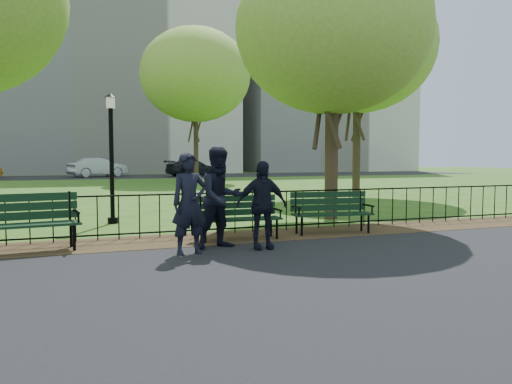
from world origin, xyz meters
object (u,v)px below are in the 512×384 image
object	(u,v)px
sedan_silver	(98,167)
tree_mid_e	(358,47)
lamppost	(111,153)
person_right	(262,205)
person_left	(189,204)
park_bench_right_a	(331,208)
park_bench_main	(230,212)
tree_far_e	(195,75)
tree_near_e	(333,31)
sedan_dark	(194,168)
person_mid	(221,198)
park_bench_left_a	(19,216)

from	to	relation	value
sedan_silver	tree_mid_e	bearing A→B (deg)	175.97
lamppost	person_right	distance (m)	5.12
person_left	sedan_silver	distance (m)	34.94
park_bench_right_a	tree_mid_e	distance (m)	11.92
park_bench_main	sedan_silver	xyz separation A→B (m)	(-0.76, 33.84, 0.22)
park_bench_main	tree_far_e	world-z (taller)	tree_far_e
tree_near_e	sedan_silver	xyz separation A→B (m)	(-4.32, 31.45, -4.10)
tree_near_e	tree_mid_e	world-z (taller)	tree_mid_e
tree_mid_e	person_left	size ratio (longest dim) A/B	5.22
park_bench_main	sedan_dark	size ratio (longest dim) A/B	0.35
park_bench_main	lamppost	distance (m)	4.12
person_mid	sedan_silver	distance (m)	34.59
park_bench_left_a	tree_near_e	xyz separation A→B (m)	(7.29, 2.33, 4.27)
park_bench_right_a	sedan_dark	distance (m)	32.83
tree_mid_e	sedan_silver	bearing A→B (deg)	109.83
person_right	sedan_dark	size ratio (longest dim) A/B	0.32
person_mid	person_right	xyz separation A→B (m)	(0.65, -0.34, -0.12)
person_mid	sedan_dark	distance (m)	34.15
person_left	person_right	distance (m)	1.30
tree_mid_e	sedan_silver	xyz separation A→B (m)	(-9.04, 25.07, -5.34)
park_bench_left_a	person_left	world-z (taller)	person_left
tree_mid_e	sedan_dark	world-z (taller)	tree_mid_e
park_bench_main	park_bench_right_a	bearing A→B (deg)	4.26
tree_near_e	tree_far_e	xyz separation A→B (m)	(1.38, 20.78, 2.12)
tree_mid_e	tree_far_e	xyz separation A→B (m)	(-3.34, 14.39, 0.87)
lamppost	tree_far_e	distance (m)	21.54
park_bench_main	park_bench_left_a	size ratio (longest dim) A/B	0.85
person_right	sedan_silver	bearing A→B (deg)	97.24
sedan_silver	person_left	bearing A→B (deg)	155.66
tree_far_e	person_right	bearing A→B (deg)	-100.95
park_bench_right_a	tree_mid_e	xyz separation A→B (m)	(5.99, 8.66, 5.58)
person_right	sedan_dark	world-z (taller)	person_right
park_bench_main	person_mid	xyz separation A→B (m)	(-0.40, -0.74, 0.34)
person_left	sedan_dark	world-z (taller)	person_left
lamppost	person_left	size ratio (longest dim) A/B	1.88
park_bench_right_a	person_mid	distance (m)	2.85
person_mid	tree_far_e	bearing A→B (deg)	64.44
person_right	sedan_dark	bearing A→B (deg)	84.26
person_left	tree_near_e	bearing A→B (deg)	29.17
person_left	sedan_silver	xyz separation A→B (m)	(0.29, 34.94, -0.07)
person_left	person_mid	distance (m)	0.74
park_bench_main	lamppost	bearing A→B (deg)	121.02
tree_mid_e	person_left	distance (m)	14.57
tree_near_e	person_right	size ratio (longest dim) A/B	4.54
tree_near_e	tree_far_e	size ratio (longest dim) A/B	0.70
tree_near_e	sedan_dark	distance (m)	30.70
park_bench_main	tree_near_e	xyz separation A→B (m)	(3.56, 2.38, 4.32)
park_bench_left_a	sedan_dark	bearing A→B (deg)	64.09
park_bench_right_a	tree_mid_e	world-z (taller)	tree_mid_e
lamppost	person_mid	bearing A→B (deg)	-69.74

